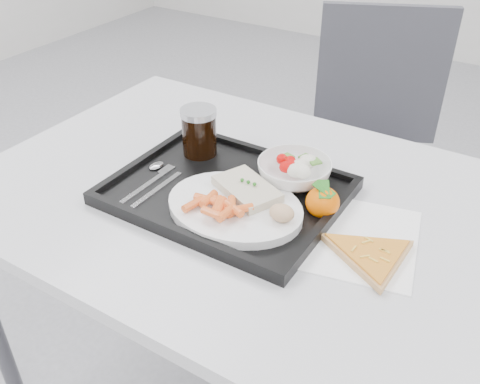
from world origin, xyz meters
The scene contains 14 objects.
table centered at (0.00, 0.30, 0.68)m, with size 1.20×0.80×0.75m.
chair centered at (-0.05, 1.08, 0.54)m, with size 0.55×0.57×0.93m.
tray centered at (-0.06, 0.27, 0.76)m, with size 0.45×0.35×0.03m.
dinner_plate centered at (0.00, 0.22, 0.77)m, with size 0.27×0.27×0.02m.
fish_fillet centered at (0.00, 0.26, 0.79)m, with size 0.16×0.13×0.03m.
bread_roll centered at (0.10, 0.22, 0.80)m, with size 0.05×0.04×0.03m.
salad_bowl centered at (0.04, 0.37, 0.79)m, with size 0.15×0.15×0.05m.
cola_glass centered at (-0.19, 0.36, 0.82)m, with size 0.08×0.08×0.11m.
cutlery centered at (-0.21, 0.22, 0.77)m, with size 0.08×0.17×0.01m.
napkin centered at (0.20, 0.27, 0.75)m, with size 0.30×0.29×0.00m.
tangerine centered at (0.14, 0.31, 0.79)m, with size 0.07×0.07×0.07m.
pizza_slice centered at (0.26, 0.24, 0.76)m, with size 0.21×0.21×0.02m.
carrot_pile centered at (-0.01, 0.18, 0.80)m, with size 0.12×0.08×0.02m.
salad_contents centered at (0.05, 0.38, 0.80)m, with size 0.09×0.08×0.03m.
Camera 1 is at (0.44, -0.48, 1.37)m, focal length 40.00 mm.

